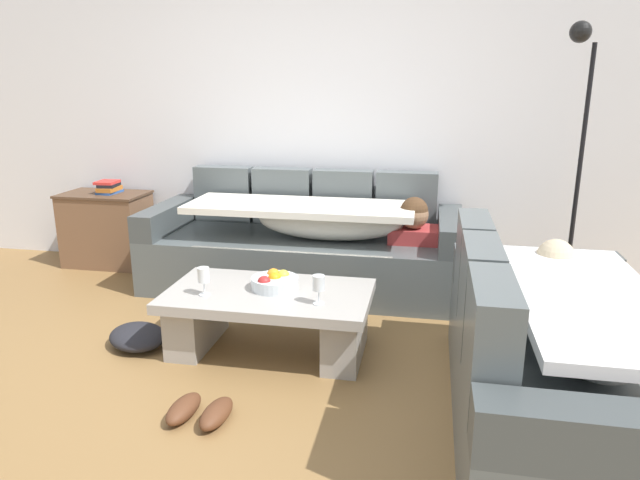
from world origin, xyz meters
The scene contains 13 objects.
ground_plane centered at (0.00, 0.00, 0.00)m, with size 14.00×14.00×0.00m, color olive.
back_wall centered at (0.00, 2.15, 1.35)m, with size 9.00×0.10×2.70m, color silver.
couch_along_wall centered at (0.15, 1.62, 0.33)m, with size 2.41×0.92×0.88m.
couch_near_window centered at (1.66, -0.04, 0.34)m, with size 0.92×1.88×0.88m.
coffee_table centered at (0.16, 0.48, 0.24)m, with size 1.20×0.68×0.38m.
fruit_bowl centered at (0.18, 0.54, 0.42)m, with size 0.28×0.28×0.10m.
wine_glass_near_left centered at (-0.19, 0.35, 0.50)m, with size 0.07×0.07×0.17m.
wine_glass_near_right centered at (0.49, 0.34, 0.50)m, with size 0.07×0.07×0.17m.
side_cabinet centered at (-1.71, 1.85, 0.32)m, with size 0.72×0.44×0.64m.
book_stack_on_cabinet centered at (-1.66, 1.86, 0.69)m, with size 0.18×0.22×0.11m.
floor_lamp centered at (2.04, 1.70, 1.12)m, with size 0.33×0.31×1.95m.
pair_of_shoes centered at (0.03, -0.29, 0.04)m, with size 0.31×0.29×0.09m.
crumpled_garment centered at (-0.66, 0.39, 0.06)m, with size 0.40×0.32×0.12m, color #232328.
Camera 1 is at (1.06, -2.54, 1.56)m, focal length 31.96 mm.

